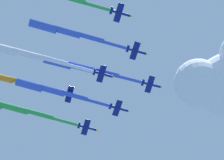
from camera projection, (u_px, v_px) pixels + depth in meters
name	position (u px, v px, depth m)	size (l,w,h in m)	color
jet_lead	(82.00, 68.00, 209.11)	(54.56, 12.09, 3.84)	navy
jet_port_inner	(52.00, 91.00, 209.92)	(52.68, 13.22, 3.97)	navy
jet_starboard_inner	(67.00, 32.00, 200.40)	(52.54, 12.94, 3.88)	navy
jet_port_mid	(27.00, 54.00, 203.74)	(57.72, 13.35, 3.95)	navy
jet_starboard_mid	(13.00, 108.00, 215.19)	(59.00, 14.17, 3.82)	navy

